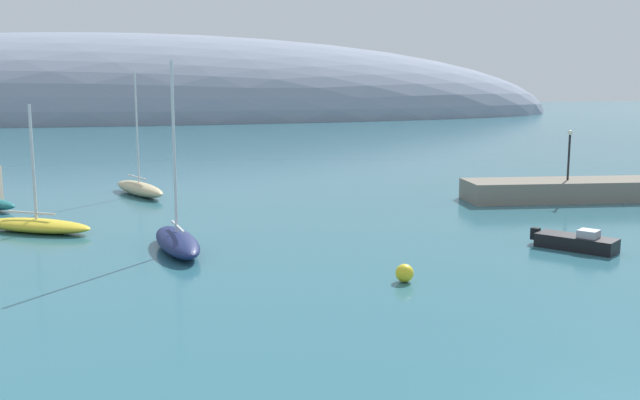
% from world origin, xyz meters
% --- Properties ---
extents(breakwater_rocks, '(25.54, 7.70, 1.52)m').
position_xyz_m(breakwater_rocks, '(25.46, 32.04, 0.76)').
color(breakwater_rocks, gray).
rests_on(breakwater_rocks, ground).
extents(distant_ridge, '(245.94, 84.50, 43.25)m').
position_xyz_m(distant_ridge, '(-12.57, 182.79, 0.00)').
color(distant_ridge, gray).
rests_on(distant_ridge, ground).
extents(sailboat_yellow_mid_mooring, '(7.19, 5.66, 7.43)m').
position_xyz_m(sailboat_yellow_mid_mooring, '(-16.24, 30.47, 0.45)').
color(sailboat_yellow_mid_mooring, yellow).
rests_on(sailboat_yellow_mid_mooring, water).
extents(sailboat_sand_outer_mooring, '(4.49, 7.89, 9.55)m').
position_xyz_m(sailboat_sand_outer_mooring, '(-10.24, 43.33, 0.57)').
color(sailboat_sand_outer_mooring, '#C6B284').
rests_on(sailboat_sand_outer_mooring, water).
extents(sailboat_navy_end_of_line, '(2.70, 7.19, 9.70)m').
position_xyz_m(sailboat_navy_end_of_line, '(-8.63, 23.40, 0.58)').
color(sailboat_navy_end_of_line, navy).
rests_on(sailboat_navy_end_of_line, water).
extents(motorboat_black_foreground, '(3.57, 4.20, 1.12)m').
position_xyz_m(motorboat_black_foreground, '(11.57, 18.51, 0.40)').
color(motorboat_black_foreground, black).
rests_on(motorboat_black_foreground, water).
extents(mooring_buoy_yellow, '(0.80, 0.80, 0.80)m').
position_xyz_m(mooring_buoy_yellow, '(0.58, 15.00, 0.40)').
color(mooring_buoy_yellow, yellow).
rests_on(mooring_buoy_yellow, water).
extents(harbor_lamp_post, '(0.36, 0.36, 3.70)m').
position_xyz_m(harbor_lamp_post, '(20.49, 32.67, 3.84)').
color(harbor_lamp_post, black).
rests_on(harbor_lamp_post, breakwater_rocks).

